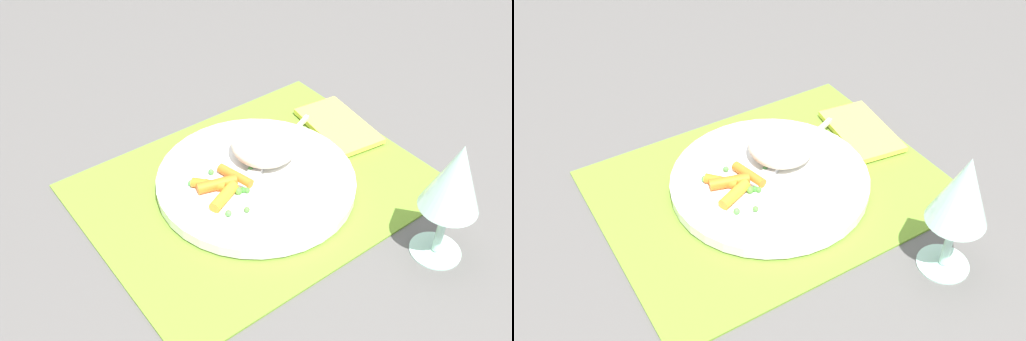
% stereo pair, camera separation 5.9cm
% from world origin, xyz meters
% --- Properties ---
extents(ground_plane, '(2.40, 2.40, 0.00)m').
position_xyz_m(ground_plane, '(0.00, 0.00, 0.00)').
color(ground_plane, '#565451').
extents(placemat, '(0.45, 0.35, 0.01)m').
position_xyz_m(placemat, '(0.00, 0.00, 0.00)').
color(placemat, olive).
rests_on(placemat, ground_plane).
extents(plate, '(0.27, 0.27, 0.02)m').
position_xyz_m(plate, '(0.00, 0.00, 0.01)').
color(plate, white).
rests_on(plate, placemat).
extents(rice_mound, '(0.09, 0.09, 0.04)m').
position_xyz_m(rice_mound, '(-0.03, -0.03, 0.04)').
color(rice_mound, beige).
rests_on(rice_mound, plate).
extents(carrot_portion, '(0.07, 0.07, 0.02)m').
position_xyz_m(carrot_portion, '(0.05, -0.01, 0.03)').
color(carrot_portion, orange).
rests_on(carrot_portion, plate).
extents(pea_scatter, '(0.09, 0.10, 0.01)m').
position_xyz_m(pea_scatter, '(0.05, 0.00, 0.03)').
color(pea_scatter, '#4D8F43').
rests_on(pea_scatter, plate).
extents(fork, '(0.18, 0.08, 0.01)m').
position_xyz_m(fork, '(-0.04, -0.02, 0.02)').
color(fork, silver).
rests_on(fork, plate).
extents(wine_glass, '(0.07, 0.07, 0.16)m').
position_xyz_m(wine_glass, '(-0.10, 0.22, 0.11)').
color(wine_glass, '#B2E0CC').
rests_on(wine_glass, ground_plane).
extents(napkin, '(0.10, 0.14, 0.01)m').
position_xyz_m(napkin, '(-0.18, -0.03, 0.01)').
color(napkin, '#EAE54C').
rests_on(napkin, placemat).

